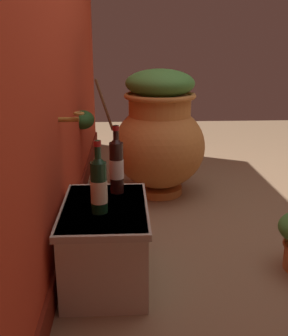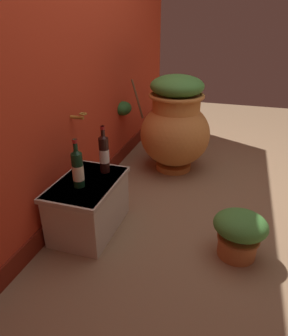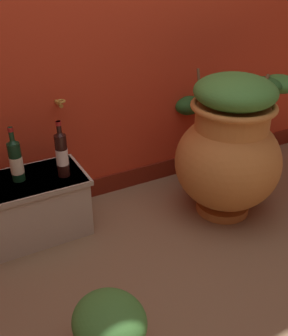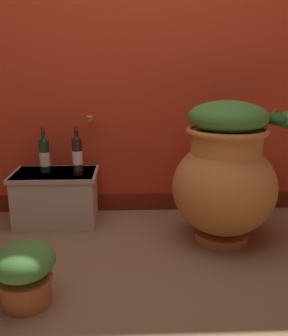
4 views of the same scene
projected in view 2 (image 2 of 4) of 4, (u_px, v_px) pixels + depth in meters
ground_plane at (220, 210)px, 2.42m from camera, size 7.00×7.00×0.00m
back_wall at (69, 31)px, 2.18m from camera, size 4.40×0.33×2.60m
terracotta_urn at (175, 124)px, 2.91m from camera, size 0.88×0.98×0.93m
stone_ledge at (89, 204)px, 2.12m from camera, size 0.61×0.40×0.38m
wine_bottle_left at (78, 168)px, 1.93m from camera, size 0.07×0.07×0.33m
wine_bottle_middle at (104, 153)px, 2.11m from camera, size 0.07×0.07×0.34m
potted_shrub at (239, 232)px, 1.88m from camera, size 0.30×0.33×0.31m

